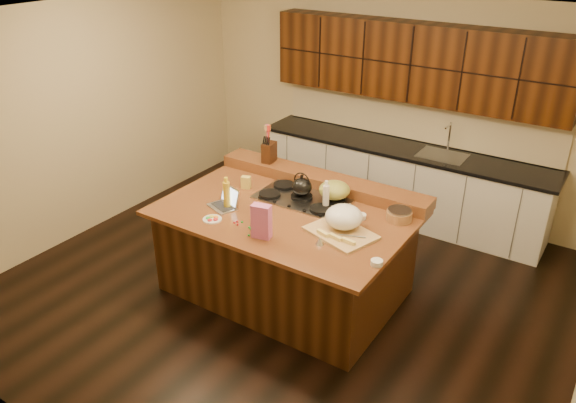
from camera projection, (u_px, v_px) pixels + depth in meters
The scene contains 33 objects.
room at pixel (285, 170), 5.23m from camera, with size 5.52×5.02×2.72m.
island at pixel (285, 251), 5.63m from camera, with size 2.40×1.60×0.92m.
back_ledge at pixel (322, 180), 5.92m from camera, with size 2.40×0.30×0.12m, color black.
cooktop at pixel (302, 198), 5.64m from camera, with size 0.92×0.52×0.05m.
back_counter at pixel (405, 142), 6.91m from camera, with size 3.70×0.66×2.40m.
kettle at pixel (302, 187), 5.58m from camera, with size 0.20×0.20×0.18m, color black.
green_bowl at pixel (334, 190), 5.54m from camera, with size 0.31×0.31×0.17m, color olive.
laptop at pixel (226, 202), 5.48m from camera, with size 0.34×0.30×0.20m.
oil_bottle at pixel (227, 195), 5.43m from camera, with size 0.07×0.07×0.27m, color gold.
vinegar_bottle at pixel (326, 197), 5.40m from camera, with size 0.06×0.06×0.25m, color silver.
wooden_tray at pixel (343, 221), 5.02m from camera, with size 0.69×0.58×0.24m.
ramekin_a at pixel (377, 263), 4.56m from camera, with size 0.10×0.10×0.04m, color white.
ramekin_b at pixel (361, 216), 5.27m from camera, with size 0.10×0.10×0.04m, color white.
ramekin_c at pixel (338, 226), 5.10m from camera, with size 0.10×0.10×0.04m, color white.
strainer_bowl at pixel (399, 216), 5.24m from camera, with size 0.24×0.24×0.09m, color #996B3F.
kitchen_timer at pixel (320, 241), 4.85m from camera, with size 0.08×0.08×0.07m, color silver.
pink_bag at pixel (261, 221), 4.90m from camera, with size 0.17×0.09×0.32m, color #C95E9E.
candy_plate at pixel (212, 219), 5.26m from camera, with size 0.18×0.18×0.01m, color white.
package_box at pixel (246, 182), 5.86m from camera, with size 0.09×0.07×0.13m, color #DEC64E.
utensil_crock at pixel (269, 155), 6.19m from camera, with size 0.12×0.12×0.14m, color white.
knife_block at pixel (269, 152), 6.17m from camera, with size 0.11×0.18×0.22m, color black.
gumdrop_0 at pixel (238, 224), 5.16m from camera, with size 0.02×0.02×0.02m, color red.
gumdrop_1 at pixel (249, 227), 5.11m from camera, with size 0.02×0.02×0.02m, color #198C26.
gumdrop_2 at pixel (258, 225), 5.15m from camera, with size 0.02×0.02×0.02m, color red.
gumdrop_3 at pixel (242, 222), 5.20m from camera, with size 0.02×0.02×0.02m, color #198C26.
gumdrop_4 at pixel (234, 223), 5.19m from camera, with size 0.02×0.02×0.02m, color red.
gumdrop_5 at pixel (249, 235), 4.98m from camera, with size 0.02×0.02×0.02m, color #198C26.
gumdrop_6 at pixel (264, 236), 4.98m from camera, with size 0.02×0.02×0.02m, color red.
gumdrop_7 at pixel (257, 225), 5.14m from camera, with size 0.02×0.02×0.02m, color #198C26.
gumdrop_8 at pixel (237, 221), 5.21m from camera, with size 0.02×0.02×0.02m, color red.
gumdrop_9 at pixel (256, 226), 5.14m from camera, with size 0.02×0.02×0.02m, color #198C26.
gumdrop_10 at pixel (255, 230), 5.06m from camera, with size 0.02×0.02×0.02m, color red.
gumdrop_11 at pixel (251, 229), 5.08m from camera, with size 0.02×0.02×0.02m, color #198C26.
Camera 1 is at (2.65, -4.00, 3.43)m, focal length 35.00 mm.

